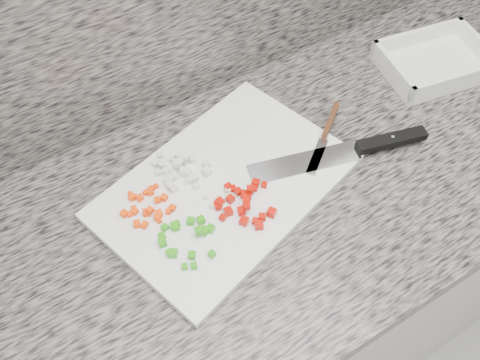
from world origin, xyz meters
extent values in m
cube|color=silver|center=(0.00, 1.44, 0.43)|extent=(3.92, 0.62, 0.86)
cube|color=#666059|center=(0.00, 1.44, 0.88)|extent=(3.96, 0.64, 0.04)
cube|color=white|center=(-0.09, 1.49, 0.91)|extent=(0.53, 0.42, 0.02)
cube|color=#FF4005|center=(-0.27, 1.52, 0.92)|extent=(0.01, 0.01, 0.01)
cube|color=#FF4005|center=(-0.22, 1.49, 0.92)|extent=(0.01, 0.01, 0.01)
cube|color=#FF4005|center=(-0.25, 1.56, 0.92)|extent=(0.01, 0.01, 0.01)
cube|color=#FF4005|center=(-0.25, 1.55, 0.92)|extent=(0.01, 0.01, 0.01)
cube|color=#FF4005|center=(-0.22, 1.54, 0.92)|extent=(0.01, 0.01, 0.01)
cube|color=#FF4005|center=(-0.23, 1.48, 0.92)|extent=(0.01, 0.01, 0.01)
cube|color=#FF4005|center=(-0.21, 1.55, 0.92)|extent=(0.01, 0.01, 0.01)
cube|color=#FF4005|center=(-0.25, 1.55, 0.92)|extent=(0.01, 0.01, 0.01)
cube|color=#FF4005|center=(-0.21, 1.52, 0.92)|extent=(0.01, 0.01, 0.01)
cube|color=#FF4005|center=(-0.26, 1.52, 0.92)|extent=(0.01, 0.01, 0.01)
cube|color=#FF4005|center=(-0.24, 1.54, 0.92)|extent=(0.01, 0.01, 0.01)
cube|color=#FF4005|center=(-0.27, 1.49, 0.92)|extent=(0.01, 0.01, 0.01)
cube|color=#FF4005|center=(-0.20, 1.55, 0.92)|extent=(0.01, 0.01, 0.01)
cube|color=#FF4005|center=(-0.21, 1.49, 0.92)|extent=(0.01, 0.01, 0.01)
cube|color=#FF4005|center=(-0.25, 1.48, 0.92)|extent=(0.01, 0.01, 0.01)
cube|color=#FF4005|center=(-0.26, 1.52, 0.92)|extent=(0.01, 0.01, 0.01)
cube|color=#FF4005|center=(-0.26, 1.48, 0.92)|extent=(0.01, 0.01, 0.01)
cube|color=#FF4005|center=(-0.28, 1.52, 0.92)|extent=(0.02, 0.02, 0.01)
cube|color=#FF4005|center=(-0.23, 1.50, 0.93)|extent=(0.01, 0.01, 0.01)
cube|color=#FF4005|center=(-0.20, 1.49, 0.92)|extent=(0.02, 0.02, 0.01)
cube|color=#FF4005|center=(-0.23, 1.48, 0.92)|extent=(0.02, 0.02, 0.01)
cube|color=#FF4005|center=(-0.22, 1.54, 0.92)|extent=(0.01, 0.01, 0.01)
cube|color=#FF4005|center=(-0.20, 1.52, 0.92)|extent=(0.02, 0.02, 0.01)
cube|color=#FF4005|center=(-0.24, 1.50, 0.92)|extent=(0.01, 0.01, 0.01)
cube|color=beige|center=(-0.18, 1.53, 0.92)|extent=(0.01, 0.01, 0.01)
cube|color=beige|center=(-0.14, 1.51, 0.92)|extent=(0.01, 0.01, 0.01)
cube|color=beige|center=(-0.17, 1.58, 0.92)|extent=(0.02, 0.02, 0.01)
cube|color=beige|center=(-0.17, 1.55, 0.92)|extent=(0.02, 0.02, 0.01)
cube|color=beige|center=(-0.10, 1.53, 0.92)|extent=(0.02, 0.02, 0.01)
cube|color=beige|center=(-0.10, 1.53, 0.92)|extent=(0.01, 0.01, 0.01)
cube|color=beige|center=(-0.17, 1.57, 0.92)|extent=(0.02, 0.02, 0.01)
cube|color=beige|center=(-0.15, 1.59, 0.92)|extent=(0.01, 0.01, 0.01)
cube|color=beige|center=(-0.13, 1.57, 0.93)|extent=(0.02, 0.02, 0.01)
cube|color=beige|center=(-0.14, 1.54, 0.92)|extent=(0.02, 0.02, 0.01)
cube|color=beige|center=(-0.17, 1.55, 0.92)|extent=(0.02, 0.02, 0.01)
cube|color=beige|center=(-0.16, 1.61, 0.92)|extent=(0.01, 0.01, 0.01)
cube|color=beige|center=(-0.13, 1.57, 0.93)|extent=(0.01, 0.01, 0.01)
cube|color=beige|center=(-0.10, 1.54, 0.92)|extent=(0.01, 0.01, 0.01)
cube|color=beige|center=(-0.16, 1.59, 0.92)|extent=(0.02, 0.02, 0.01)
cube|color=beige|center=(-0.17, 1.55, 0.92)|extent=(0.02, 0.02, 0.01)
cube|color=beige|center=(-0.18, 1.60, 0.92)|extent=(0.01, 0.01, 0.01)
cube|color=beige|center=(-0.18, 1.59, 0.92)|extent=(0.02, 0.02, 0.01)
cube|color=beige|center=(-0.14, 1.53, 0.92)|extent=(0.02, 0.02, 0.01)
cube|color=beige|center=(-0.11, 1.57, 0.92)|extent=(0.01, 0.01, 0.01)
cube|color=beige|center=(-0.14, 1.55, 0.92)|extent=(0.02, 0.02, 0.01)
cube|color=beige|center=(-0.18, 1.57, 0.92)|extent=(0.01, 0.01, 0.01)
cube|color=beige|center=(-0.14, 1.57, 0.93)|extent=(0.02, 0.02, 0.01)
cube|color=beige|center=(-0.13, 1.59, 0.92)|extent=(0.01, 0.01, 0.01)
cube|color=beige|center=(-0.12, 1.58, 0.92)|extent=(0.01, 0.01, 0.01)
cube|color=beige|center=(-0.18, 1.53, 0.92)|extent=(0.01, 0.01, 0.01)
cube|color=beige|center=(-0.13, 1.58, 0.93)|extent=(0.02, 0.02, 0.01)
cube|color=beige|center=(-0.13, 1.53, 0.92)|extent=(0.01, 0.01, 0.01)
cube|color=#2B980D|center=(-0.25, 1.43, 0.92)|extent=(0.02, 0.02, 0.01)
cube|color=#2B980D|center=(-0.21, 1.45, 0.92)|extent=(0.01, 0.01, 0.01)
cube|color=#2B980D|center=(-0.18, 1.45, 0.92)|extent=(0.02, 0.02, 0.01)
cube|color=#2B980D|center=(-0.16, 1.41, 0.92)|extent=(0.02, 0.02, 0.01)
cube|color=#2B980D|center=(-0.23, 1.46, 0.92)|extent=(0.01, 0.01, 0.01)
cube|color=#2B980D|center=(-0.21, 1.45, 0.92)|extent=(0.01, 0.01, 0.01)
cube|color=#2B980D|center=(-0.18, 1.37, 0.92)|extent=(0.01, 0.01, 0.01)
cube|color=#2B980D|center=(-0.21, 1.46, 0.92)|extent=(0.01, 0.01, 0.01)
cube|color=#2B980D|center=(-0.17, 1.42, 0.92)|extent=(0.02, 0.02, 0.01)
cube|color=#2B980D|center=(-0.24, 1.45, 0.92)|extent=(0.01, 0.01, 0.01)
cube|color=#2B980D|center=(-0.17, 1.44, 0.92)|extent=(0.01, 0.01, 0.01)
cube|color=#2B980D|center=(-0.22, 1.37, 0.92)|extent=(0.01, 0.01, 0.01)
cube|color=#2B980D|center=(-0.24, 1.41, 0.92)|extent=(0.02, 0.02, 0.01)
cube|color=#2B980D|center=(-0.18, 1.42, 0.93)|extent=(0.01, 0.01, 0.01)
cube|color=#2B980D|center=(-0.23, 1.37, 0.92)|extent=(0.01, 0.01, 0.01)
cube|color=#2B980D|center=(-0.21, 1.39, 0.92)|extent=(0.02, 0.02, 0.01)
cube|color=#2B980D|center=(-0.24, 1.41, 0.92)|extent=(0.01, 0.01, 0.01)
cube|color=#2B980D|center=(-0.21, 1.45, 0.92)|extent=(0.02, 0.02, 0.01)
cube|color=#B30D02|center=(-0.08, 1.47, 0.92)|extent=(0.01, 0.01, 0.01)
cube|color=#B30D02|center=(-0.09, 1.39, 0.92)|extent=(0.02, 0.02, 0.01)
cube|color=#B30D02|center=(-0.09, 1.42, 0.93)|extent=(0.02, 0.02, 0.01)
cube|color=#B30D02|center=(-0.12, 1.45, 0.92)|extent=(0.02, 0.02, 0.01)
cube|color=#B30D02|center=(-0.07, 1.44, 0.92)|extent=(0.02, 0.02, 0.01)
cube|color=#B30D02|center=(-0.08, 1.46, 0.92)|extent=(0.01, 0.01, 0.01)
cube|color=#B30D02|center=(-0.10, 1.42, 0.92)|extent=(0.02, 0.02, 0.01)
cube|color=#B30D02|center=(-0.05, 1.45, 0.92)|extent=(0.02, 0.02, 0.01)
cube|color=#B30D02|center=(-0.04, 1.45, 0.92)|extent=(0.02, 0.02, 0.01)
cube|color=#B30D02|center=(-0.13, 1.42, 0.92)|extent=(0.01, 0.01, 0.01)
cube|color=#B30D02|center=(-0.12, 1.43, 0.92)|extent=(0.02, 0.02, 0.01)
cube|color=#B30D02|center=(-0.07, 1.39, 0.92)|extent=(0.02, 0.02, 0.01)
cube|color=#B30D02|center=(-0.07, 1.44, 0.92)|extent=(0.02, 0.02, 0.01)
cube|color=#B30D02|center=(-0.10, 1.45, 0.92)|extent=(0.02, 0.02, 0.01)
cube|color=#B30D02|center=(-0.08, 1.43, 0.93)|extent=(0.02, 0.02, 0.01)
cube|color=#B30D02|center=(-0.09, 1.47, 0.92)|extent=(0.01, 0.01, 0.01)
cube|color=#B30D02|center=(-0.06, 1.44, 0.93)|extent=(0.02, 0.02, 0.01)
cube|color=#B30D02|center=(-0.03, 1.44, 0.92)|extent=(0.01, 0.01, 0.01)
cube|color=#B30D02|center=(-0.05, 1.38, 0.92)|extent=(0.02, 0.02, 0.01)
cube|color=#B30D02|center=(-0.13, 1.45, 0.92)|extent=(0.01, 0.01, 0.01)
cube|color=#B30D02|center=(-0.09, 1.38, 0.92)|extent=(0.02, 0.02, 0.01)
cube|color=#B30D02|center=(-0.10, 1.40, 0.92)|extent=(0.02, 0.02, 0.01)
cube|color=beige|center=(-0.12, 1.44, 0.92)|extent=(0.01, 0.01, 0.00)
cube|color=beige|center=(-0.13, 1.46, 0.92)|extent=(0.01, 0.01, 0.01)
cube|color=beige|center=(-0.12, 1.45, 0.92)|extent=(0.01, 0.01, 0.01)
cube|color=beige|center=(-0.09, 1.47, 0.92)|extent=(0.01, 0.01, 0.01)
cube|color=beige|center=(-0.13, 1.45, 0.92)|extent=(0.01, 0.01, 0.01)
cube|color=beige|center=(-0.12, 1.44, 0.92)|extent=(0.01, 0.01, 0.01)
cube|color=beige|center=(-0.10, 1.46, 0.92)|extent=(0.01, 0.01, 0.01)
cube|color=beige|center=(-0.12, 1.44, 0.92)|extent=(0.01, 0.01, 0.01)
cube|color=beige|center=(-0.13, 1.48, 0.92)|extent=(0.01, 0.01, 0.01)
cube|color=beige|center=(-0.10, 1.46, 0.92)|extent=(0.01, 0.01, 0.01)
cube|color=beige|center=(-0.11, 1.47, 0.92)|extent=(0.01, 0.01, 0.01)
cube|color=silver|center=(0.07, 1.45, 0.92)|extent=(0.23, 0.11, 0.00)
cube|color=black|center=(0.24, 1.40, 0.92)|extent=(0.15, 0.06, 0.02)
cylinder|color=silver|center=(0.24, 1.40, 0.93)|extent=(0.01, 0.01, 0.00)
cube|color=silver|center=(0.10, 1.45, 0.92)|extent=(0.09, 0.07, 0.00)
cube|color=#4D2413|center=(0.17, 1.50, 0.92)|extent=(0.08, 0.06, 0.02)
cylinder|color=silver|center=(0.17, 1.50, 0.93)|extent=(0.01, 0.01, 0.00)
cube|color=silver|center=(0.48, 1.52, 0.91)|extent=(0.26, 0.21, 0.01)
cube|color=silver|center=(0.50, 1.60, 0.93)|extent=(0.23, 0.06, 0.04)
cube|color=silver|center=(0.47, 1.45, 0.93)|extent=(0.23, 0.06, 0.04)
cube|color=silver|center=(0.59, 1.50, 0.93)|extent=(0.04, 0.17, 0.04)
cube|color=silver|center=(0.37, 1.54, 0.93)|extent=(0.04, 0.17, 0.04)
camera|label=1|loc=(-0.37, 0.98, 1.72)|focal=40.00mm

